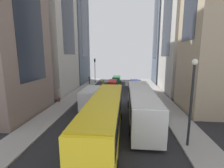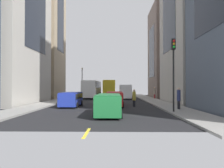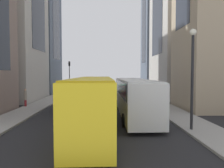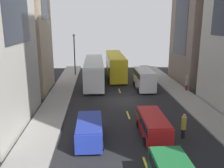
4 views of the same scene
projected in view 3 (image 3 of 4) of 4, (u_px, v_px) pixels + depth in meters
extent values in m
plane|color=black|center=(100.00, 103.00, 27.66)|extent=(41.47, 41.47, 0.00)
cube|color=gray|center=(155.00, 102.00, 27.93)|extent=(2.84, 44.00, 0.15)
cube|color=gray|center=(44.00, 103.00, 27.39)|extent=(2.84, 44.00, 0.15)
cube|color=yellow|center=(102.00, 90.00, 48.62)|extent=(0.16, 2.00, 0.01)
cube|color=yellow|center=(101.00, 94.00, 40.24)|extent=(0.16, 2.00, 0.01)
cube|color=yellow|center=(101.00, 99.00, 31.86)|extent=(0.16, 2.00, 0.01)
cube|color=yellow|center=(99.00, 108.00, 23.47)|extent=(0.16, 2.00, 0.01)
cube|color=yellow|center=(96.00, 128.00, 15.09)|extent=(0.16, 2.00, 0.01)
cube|color=#4C5666|center=(162.00, 27.00, 44.49)|extent=(7.59, 7.37, 27.62)
cube|color=#1E232D|center=(162.00, 27.00, 44.49)|extent=(7.67, 4.05, 15.19)
cube|color=#B7B2A8|center=(182.00, 1.00, 33.24)|extent=(7.83, 11.35, 30.65)
cube|color=#1E232D|center=(182.00, 1.00, 33.24)|extent=(7.91, 6.24, 16.86)
cube|color=#4C5666|center=(37.00, 18.00, 41.56)|extent=(7.55, 10.39, 29.85)
cube|color=#1E232D|center=(37.00, 18.00, 41.56)|extent=(7.62, 5.71, 16.42)
cube|color=silver|center=(134.00, 97.00, 19.22)|extent=(2.55, 12.95, 3.00)
cube|color=black|center=(134.00, 87.00, 19.18)|extent=(2.60, 11.91, 1.20)
cube|color=beige|center=(134.00, 80.00, 19.15)|extent=(2.45, 12.43, 0.08)
cylinder|color=black|center=(157.00, 120.00, 15.32)|extent=(0.46, 1.00, 1.00)
cylinder|color=black|center=(125.00, 120.00, 15.23)|extent=(0.46, 1.00, 1.00)
cylinder|color=black|center=(139.00, 104.00, 23.33)|extent=(0.46, 1.00, 1.00)
cylinder|color=black|center=(118.00, 104.00, 23.25)|extent=(0.46, 1.00, 1.00)
cube|color=yellow|center=(94.00, 103.00, 14.55)|extent=(2.45, 12.82, 3.30)
cube|color=black|center=(94.00, 90.00, 14.51)|extent=(2.50, 11.80, 1.48)
cube|color=gold|center=(94.00, 78.00, 14.47)|extent=(2.35, 12.31, 0.08)
cylinder|color=black|center=(112.00, 142.00, 10.70)|extent=(0.44, 0.76, 0.76)
cylinder|color=black|center=(67.00, 143.00, 10.62)|extent=(0.44, 0.76, 0.76)
cylinder|color=black|center=(109.00, 113.00, 18.63)|extent=(0.44, 0.76, 0.76)
cylinder|color=black|center=(83.00, 113.00, 18.55)|extent=(0.44, 0.76, 0.76)
cube|color=white|center=(69.00, 97.00, 22.77)|extent=(2.05, 5.37, 2.30)
cube|color=black|center=(69.00, 90.00, 22.73)|extent=(2.09, 4.94, 0.69)
cube|color=silver|center=(69.00, 86.00, 22.71)|extent=(1.97, 5.16, 0.08)
cylinder|color=black|center=(75.00, 109.00, 21.19)|extent=(0.37, 0.72, 0.72)
cylinder|color=black|center=(57.00, 109.00, 21.12)|extent=(0.37, 0.72, 0.72)
cylinder|color=black|center=(79.00, 104.00, 24.51)|extent=(0.37, 0.72, 0.72)
cylinder|color=black|center=(63.00, 104.00, 24.44)|extent=(0.37, 0.72, 0.72)
cube|color=red|center=(93.00, 91.00, 36.12)|extent=(1.79, 4.79, 1.39)
cube|color=black|center=(93.00, 89.00, 36.11)|extent=(1.82, 4.41, 0.58)
cube|color=#A91A1A|center=(93.00, 87.00, 36.09)|extent=(1.72, 4.60, 0.08)
cylinder|color=black|center=(98.00, 95.00, 34.70)|extent=(0.32, 0.62, 0.62)
cylinder|color=black|center=(88.00, 95.00, 34.64)|extent=(0.32, 0.62, 0.62)
cylinder|color=black|center=(98.00, 94.00, 37.66)|extent=(0.32, 0.62, 0.62)
cylinder|color=black|center=(89.00, 94.00, 37.60)|extent=(0.32, 0.62, 0.62)
cube|color=#2338AD|center=(121.00, 91.00, 36.93)|extent=(1.81, 4.30, 1.36)
cube|color=black|center=(121.00, 89.00, 36.91)|extent=(1.85, 3.96, 0.57)
cube|color=navy|center=(121.00, 87.00, 36.89)|extent=(1.74, 4.13, 0.08)
cylinder|color=black|center=(127.00, 95.00, 35.65)|extent=(0.33, 0.62, 0.62)
cylinder|color=black|center=(117.00, 95.00, 35.59)|extent=(0.33, 0.62, 0.62)
cylinder|color=black|center=(125.00, 93.00, 38.32)|extent=(0.33, 0.62, 0.62)
cylinder|color=black|center=(116.00, 93.00, 38.26)|extent=(0.33, 0.62, 0.62)
cube|color=#1E7238|center=(97.00, 88.00, 43.02)|extent=(1.85, 4.67, 1.40)
cube|color=black|center=(97.00, 87.00, 43.00)|extent=(1.89, 4.29, 0.59)
cube|color=#1A612F|center=(97.00, 85.00, 42.98)|extent=(1.78, 4.48, 0.08)
cylinder|color=black|center=(101.00, 92.00, 41.63)|extent=(0.33, 0.62, 0.62)
cylinder|color=black|center=(93.00, 92.00, 41.57)|extent=(0.33, 0.62, 0.62)
cylinder|color=black|center=(101.00, 90.00, 44.52)|extent=(0.33, 0.62, 0.62)
cylinder|color=black|center=(93.00, 91.00, 44.46)|extent=(0.33, 0.62, 0.62)
cylinder|color=black|center=(62.00, 91.00, 39.71)|extent=(0.25, 0.25, 0.75)
cylinder|color=navy|center=(62.00, 87.00, 39.66)|extent=(0.33, 0.33, 1.04)
sphere|color=beige|center=(62.00, 83.00, 39.63)|extent=(0.24, 0.24, 0.24)
cylinder|color=maroon|center=(26.00, 103.00, 24.01)|extent=(0.26, 0.26, 0.71)
cylinder|color=gray|center=(25.00, 95.00, 23.96)|extent=(0.34, 0.34, 1.04)
sphere|color=tan|center=(25.00, 90.00, 23.93)|extent=(0.25, 0.25, 0.25)
cylinder|color=black|center=(81.00, 94.00, 36.62)|extent=(0.29, 0.29, 0.72)
cylinder|color=gold|center=(81.00, 89.00, 36.58)|extent=(0.38, 0.38, 0.99)
sphere|color=tan|center=(81.00, 85.00, 36.55)|extent=(0.23, 0.23, 0.23)
cylinder|color=black|center=(69.00, 79.00, 41.50)|extent=(0.14, 0.14, 5.22)
cube|color=black|center=(69.00, 64.00, 41.35)|extent=(0.32, 0.32, 0.90)
sphere|color=red|center=(69.00, 63.00, 41.51)|extent=(0.20, 0.20, 0.20)
sphere|color=orange|center=(69.00, 64.00, 41.53)|extent=(0.20, 0.20, 0.20)
sphere|color=green|center=(69.00, 65.00, 41.54)|extent=(0.20, 0.20, 0.20)
cylinder|color=black|center=(192.00, 83.00, 13.92)|extent=(0.18, 0.18, 6.26)
sphere|color=silver|center=(193.00, 32.00, 13.76)|extent=(0.44, 0.44, 0.44)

